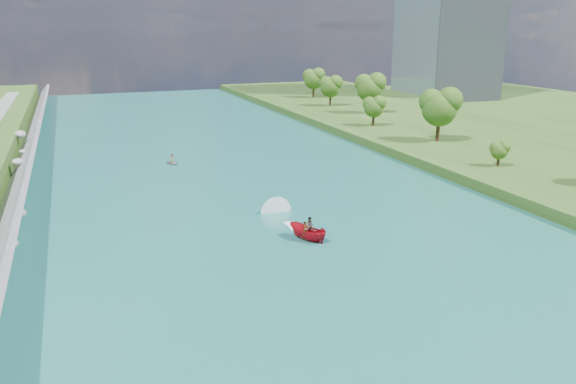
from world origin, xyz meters
name	(u,v)px	position (x,y,z in m)	size (l,w,h in m)	color
ground	(315,260)	(0.00, 0.00, 0.00)	(260.00, 260.00, 0.00)	#2D5119
river_water	(248,198)	(0.00, 20.00, 0.05)	(55.00, 240.00, 0.10)	#19605F
berm_east	(562,159)	(49.50, 20.00, 0.75)	(44.00, 240.00, 1.50)	#2D5119
riprap_bank	(10,210)	(-25.87, 19.43, 1.83)	(4.13, 236.00, 4.24)	slate
trees_east	(460,116)	(38.65, 30.97, 6.30)	(18.05, 139.62, 10.84)	#254C14
motorboat	(302,228)	(1.24, 6.06, 0.82)	(3.60, 19.05, 2.09)	#AF0E1A
raft	(173,162)	(-5.51, 40.52, 0.44)	(2.66, 3.10, 1.53)	#919399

